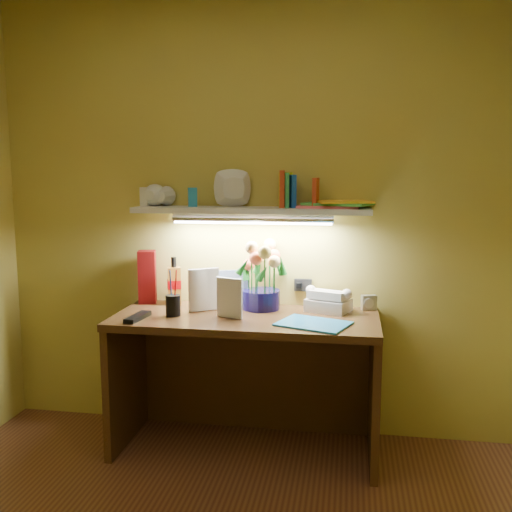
{
  "coord_description": "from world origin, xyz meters",
  "views": [
    {
      "loc": [
        0.54,
        -1.7,
        1.49
      ],
      "look_at": [
        0.03,
        1.35,
        1.05
      ],
      "focal_mm": 40.0,
      "sensor_mm": 36.0,
      "label": 1
    }
  ],
  "objects_px": {
    "telephone": "(328,299)",
    "desk_clock": "(369,302)",
    "flower_bouquet": "(261,276)",
    "whisky_bottle": "(174,281)",
    "desk": "(246,383)"
  },
  "relations": [
    {
      "from": "desk",
      "to": "flower_bouquet",
      "type": "height_order",
      "value": "flower_bouquet"
    },
    {
      "from": "telephone",
      "to": "desk_clock",
      "type": "relative_size",
      "value": 2.72
    },
    {
      "from": "flower_bouquet",
      "to": "telephone",
      "type": "relative_size",
      "value": 1.66
    },
    {
      "from": "telephone",
      "to": "whisky_bottle",
      "type": "relative_size",
      "value": 0.81
    },
    {
      "from": "flower_bouquet",
      "to": "desk_clock",
      "type": "height_order",
      "value": "flower_bouquet"
    },
    {
      "from": "desk_clock",
      "to": "telephone",
      "type": "bearing_deg",
      "value": 178.09
    },
    {
      "from": "flower_bouquet",
      "to": "desk",
      "type": "bearing_deg",
      "value": -107.84
    },
    {
      "from": "desk",
      "to": "flower_bouquet",
      "type": "relative_size",
      "value": 3.79
    },
    {
      "from": "telephone",
      "to": "desk_clock",
      "type": "xyz_separation_m",
      "value": [
        0.22,
        0.07,
        -0.03
      ]
    },
    {
      "from": "flower_bouquet",
      "to": "desk_clock",
      "type": "xyz_separation_m",
      "value": [
        0.59,
        0.08,
        -0.14
      ]
    },
    {
      "from": "flower_bouquet",
      "to": "desk_clock",
      "type": "distance_m",
      "value": 0.61
    },
    {
      "from": "desk",
      "to": "telephone",
      "type": "relative_size",
      "value": 6.29
    },
    {
      "from": "flower_bouquet",
      "to": "desk_clock",
      "type": "relative_size",
      "value": 4.52
    },
    {
      "from": "flower_bouquet",
      "to": "whisky_bottle",
      "type": "relative_size",
      "value": 1.34
    },
    {
      "from": "desk",
      "to": "telephone",
      "type": "bearing_deg",
      "value": 22.62
    }
  ]
}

